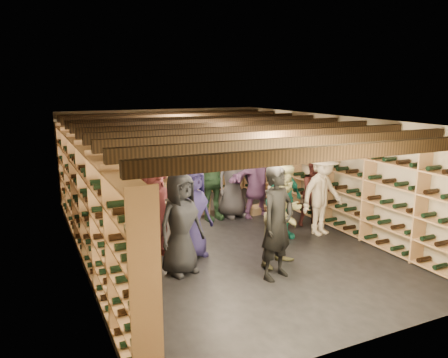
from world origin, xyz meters
name	(u,v)px	position (x,y,z in m)	size (l,w,h in m)	color
ground	(223,239)	(0.00, 0.00, 0.00)	(8.00, 8.00, 0.00)	black
walls	(223,181)	(0.00, 0.00, 1.20)	(5.52, 8.02, 2.40)	#BAAD91
ceiling	(223,120)	(0.00, 0.00, 2.40)	(5.50, 8.00, 0.01)	beige
ceiling_joists	(223,127)	(0.00, 0.00, 2.26)	(5.40, 7.12, 0.18)	black
wine_rack_left	(88,202)	(-2.57, 0.00, 1.08)	(0.32, 7.50, 2.15)	tan
wine_rack_right	(328,176)	(2.57, 0.00, 1.08)	(0.32, 7.50, 2.15)	tan
wine_rack_back	(164,158)	(0.00, 3.83, 1.07)	(4.70, 0.30, 2.15)	tan
crate_stack_left	(198,197)	(0.20, 1.86, 0.42)	(0.51, 0.35, 0.85)	#A58557
crate_stack_right	(177,210)	(-0.34, 1.83, 0.17)	(0.57, 0.45, 0.34)	#A58557
crate_loose	(257,210)	(1.52, 1.30, 0.09)	(0.50, 0.33, 0.17)	#A58557
person_0	(181,224)	(-1.30, -1.17, 0.84)	(0.82, 0.53, 1.68)	black
person_1	(277,223)	(0.02, -1.98, 0.91)	(0.67, 0.44, 1.83)	black
person_2	(284,214)	(0.41, -1.59, 0.90)	(0.87, 0.68, 1.80)	brown
person_3	(323,193)	(1.98, -0.59, 0.88)	(1.13, 0.65, 1.75)	beige
person_4	(284,200)	(1.12, -0.47, 0.80)	(0.94, 0.39, 1.61)	#177262
person_5	(154,209)	(-1.52, -0.39, 0.92)	(1.70, 0.54, 1.84)	brown
person_6	(192,213)	(-0.88, -0.60, 0.83)	(0.81, 0.52, 1.65)	#1F1B46
person_7	(279,191)	(1.32, 0.04, 0.84)	(0.61, 0.40, 1.68)	gray
person_8	(315,193)	(2.18, -0.08, 0.75)	(0.73, 0.57, 1.49)	#491E1C
person_9	(113,205)	(-2.04, 0.64, 0.79)	(1.02, 0.59, 1.58)	#A4A096
person_10	(212,180)	(0.32, 1.30, 0.94)	(1.10, 0.46, 1.88)	#26462B
person_11	(257,179)	(1.38, 1.09, 0.89)	(1.65, 0.53, 1.78)	#895995
person_12	(233,177)	(0.87, 1.30, 0.94)	(0.92, 0.60, 1.89)	#35353A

